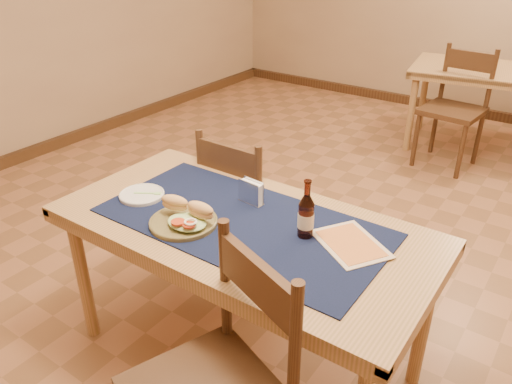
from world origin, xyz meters
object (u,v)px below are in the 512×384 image
Objects in this scene: beer_bottle at (306,216)px; chair_main_far at (247,206)px; back_table at (512,80)px; napkin_holder at (251,192)px; sandwich_plate at (185,218)px; main_table at (242,239)px.

chair_main_far is at bearing 143.86° from beer_bottle.
napkin_holder is (-0.49, -3.21, 0.14)m from back_table.
sandwich_plate reaches higher than back_table.
back_table is 7.31× the size of beer_bottle.
back_table is at bearing 80.31° from sandwich_plate.
main_table is 5.69× the size of sandwich_plate.
beer_bottle is at bearing -16.23° from napkin_holder.
main_table is 0.33m from beer_bottle.
chair_main_far is 0.84m from beer_bottle.
napkin_holder is at bearing 69.99° from sandwich_plate.
main_table is at bearing -55.64° from chair_main_far.
main_table is at bearing -67.45° from napkin_holder.
beer_bottle reaches higher than back_table.
napkin_holder is (-0.06, 0.15, 0.14)m from main_table.
chair_main_far is at bearing 128.69° from napkin_holder.
back_table is at bearing 87.26° from beer_bottle.
beer_bottle reaches higher than napkin_holder.
main_table is 1.71× the size of chair_main_far.
back_table is at bearing 81.34° from napkin_holder.
sandwich_plate is at bearing -75.60° from chair_main_far.
chair_main_far is (-0.34, 0.50, -0.18)m from main_table.
chair_main_far is (-0.77, -2.86, -0.18)m from back_table.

